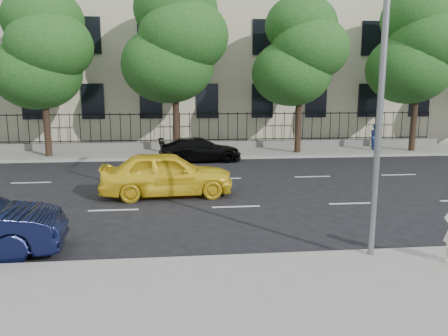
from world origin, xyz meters
name	(u,v)px	position (x,y,z in m)	size (l,w,h in m)	color
ground	(248,231)	(0.00, 0.00, 0.00)	(120.00, 120.00, 0.00)	black
near_sidewalk	(281,297)	(0.00, -4.00, 0.07)	(60.00, 4.00, 0.15)	gray
far_sidewalk	(211,153)	(0.00, 14.00, 0.07)	(60.00, 4.00, 0.15)	gray
lane_markings	(228,191)	(0.00, 4.75, 0.01)	(49.60, 4.62, 0.01)	silver
masonry_building	(202,18)	(0.00, 22.95, 9.02)	(34.60, 12.11, 18.50)	beige
iron_fence	(209,140)	(0.00, 15.70, 0.65)	(30.00, 0.50, 2.20)	slate
street_light	(374,31)	(2.50, -1.77, 5.15)	(0.25, 3.32, 8.05)	slate
tree_b	(43,50)	(-8.96, 13.36, 5.84)	(5.53, 5.12, 8.97)	#382619
tree_c	(175,40)	(-1.96, 13.36, 6.41)	(5.89, 5.50, 9.80)	#382619
tree_d	(300,52)	(5.04, 13.36, 5.84)	(5.34, 4.94, 8.84)	#382619
tree_e	(419,46)	(12.04, 13.36, 6.20)	(5.71, 5.31, 9.46)	#382619
yellow_taxi	(167,174)	(-2.31, 4.28, 0.82)	(1.92, 4.78, 1.63)	yellow
black_sedan	(200,150)	(-0.76, 11.50, 0.63)	(1.78, 4.37, 1.27)	black
pedestrian_far	(376,137)	(9.96, 13.73, 0.95)	(0.77, 0.60, 1.59)	#2B438C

